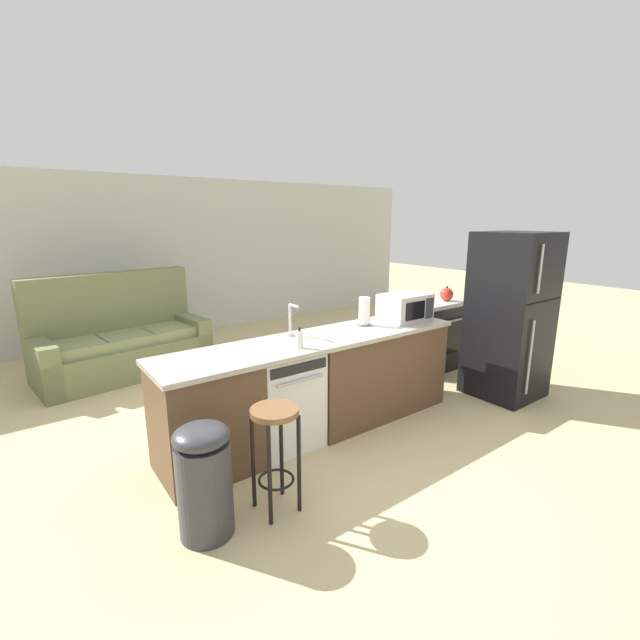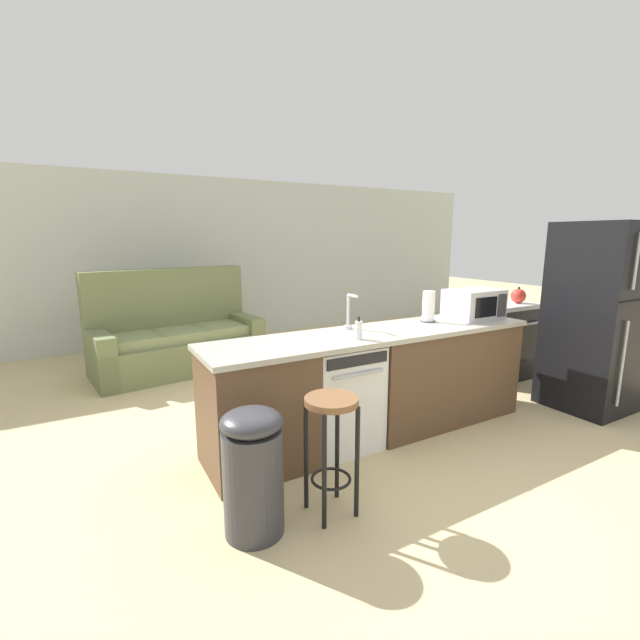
# 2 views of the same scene
# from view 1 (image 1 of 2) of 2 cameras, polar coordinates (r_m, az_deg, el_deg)

# --- Properties ---
(ground_plane) EXTENTS (24.00, 24.00, 0.00)m
(ground_plane) POSITION_cam_1_polar(r_m,az_deg,el_deg) (4.09, -2.02, -14.93)
(ground_plane) COLOR tan
(wall_back) EXTENTS (10.00, 0.06, 2.60)m
(wall_back) POSITION_cam_1_polar(r_m,az_deg,el_deg) (7.57, -18.62, 7.87)
(wall_back) COLOR beige
(wall_back) RESTS_ON ground_plane
(kitchen_counter) EXTENTS (2.94, 0.66, 0.90)m
(kitchen_counter) POSITION_cam_1_polar(r_m,az_deg,el_deg) (4.04, 0.76, -8.73)
(kitchen_counter) COLOR brown
(kitchen_counter) RESTS_ON ground_plane
(dishwasher) EXTENTS (0.58, 0.61, 0.84)m
(dishwasher) POSITION_cam_1_polar(r_m,az_deg,el_deg) (3.78, -5.24, -10.34)
(dishwasher) COLOR white
(dishwasher) RESTS_ON ground_plane
(stove_range) EXTENTS (0.76, 0.68, 0.90)m
(stove_range) POSITION_cam_1_polar(r_m,az_deg,el_deg) (5.81, 14.20, -1.85)
(stove_range) COLOR black
(stove_range) RESTS_ON ground_plane
(refrigerator) EXTENTS (0.72, 0.73, 1.80)m
(refrigerator) POSITION_cam_1_polar(r_m,az_deg,el_deg) (5.11, 23.99, 0.51)
(refrigerator) COLOR black
(refrigerator) RESTS_ON ground_plane
(microwave) EXTENTS (0.50, 0.37, 0.28)m
(microwave) POSITION_cam_1_polar(r_m,az_deg,el_deg) (4.53, 11.26, 1.68)
(microwave) COLOR #B7B7BC
(microwave) RESTS_ON kitchen_counter
(sink_faucet) EXTENTS (0.07, 0.18, 0.30)m
(sink_faucet) POSITION_cam_1_polar(r_m,az_deg,el_deg) (3.85, -3.90, -0.29)
(sink_faucet) COLOR silver
(sink_faucet) RESTS_ON kitchen_counter
(paper_towel_roll) EXTENTS (0.14, 0.14, 0.28)m
(paper_towel_roll) POSITION_cam_1_polar(r_m,az_deg,el_deg) (4.27, 5.92, 1.12)
(paper_towel_roll) COLOR #4C4C51
(paper_towel_roll) RESTS_ON kitchen_counter
(soap_bottle) EXTENTS (0.06, 0.06, 0.18)m
(soap_bottle) POSITION_cam_1_polar(r_m,az_deg,el_deg) (3.52, -2.75, -2.60)
(soap_bottle) COLOR silver
(soap_bottle) RESTS_ON kitchen_counter
(kettle) EXTENTS (0.21, 0.17, 0.19)m
(kettle) POSITION_cam_1_polar(r_m,az_deg,el_deg) (5.75, 16.54, 3.30)
(kettle) COLOR red
(kettle) RESTS_ON stove_range
(bar_stool) EXTENTS (0.32, 0.32, 0.74)m
(bar_stool) POSITION_cam_1_polar(r_m,az_deg,el_deg) (2.94, -6.00, -15.28)
(bar_stool) COLOR brown
(bar_stool) RESTS_ON ground_plane
(trash_bin) EXTENTS (0.35, 0.35, 0.74)m
(trash_bin) POSITION_cam_1_polar(r_m,az_deg,el_deg) (2.90, -15.17, -19.78)
(trash_bin) COLOR #333338
(trash_bin) RESTS_ON ground_plane
(couch) EXTENTS (2.10, 1.16, 1.27)m
(couch) POSITION_cam_1_polar(r_m,az_deg,el_deg) (6.04, -25.03, -2.72)
(couch) COLOR #667047
(couch) RESTS_ON ground_plane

